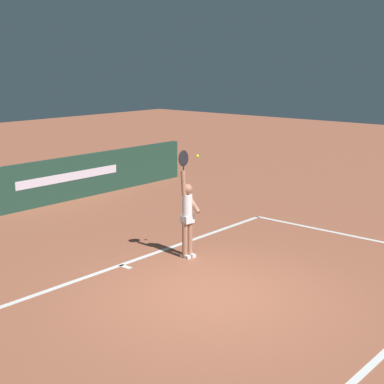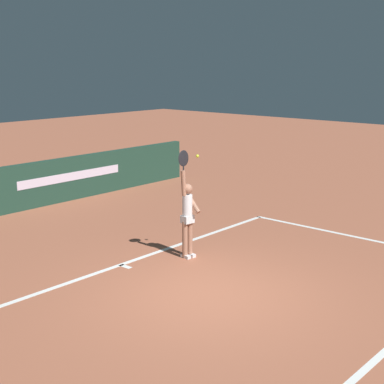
{
  "view_description": "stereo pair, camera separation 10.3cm",
  "coord_description": "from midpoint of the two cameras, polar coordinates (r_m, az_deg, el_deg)",
  "views": [
    {
      "loc": [
        -7.64,
        -6.11,
        4.1
      ],
      "look_at": [
        1.23,
        1.49,
        1.47
      ],
      "focal_mm": 54.15,
      "sensor_mm": 36.0,
      "label": 1
    },
    {
      "loc": [
        -7.57,
        -6.19,
        4.1
      ],
      "look_at": [
        1.23,
        1.49,
        1.47
      ],
      "focal_mm": 54.15,
      "sensor_mm": 36.0,
      "label": 2
    }
  ],
  "objects": [
    {
      "name": "tennis_player",
      "position": [
        12.23,
        -0.71,
        -2.16
      ],
      "size": [
        0.43,
        0.42,
        2.34
      ],
      "color": "#A77158",
      "rests_on": "ground"
    },
    {
      "name": "ground_plane",
      "position": [
        10.6,
        1.52,
        -10.05
      ],
      "size": [
        60.0,
        60.0,
        0.0
      ],
      "primitive_type": "plane",
      "color": "#A45B40"
    },
    {
      "name": "court_lines",
      "position": [
        10.36,
        3.34,
        -10.61
      ],
      "size": [
        10.17,
        5.75,
        0.0
      ],
      "color": "white",
      "rests_on": "ground"
    },
    {
      "name": "tennis_ball",
      "position": [
        11.94,
        0.29,
        3.56
      ],
      "size": [
        0.07,
        0.07,
        0.07
      ],
      "color": "yellow"
    }
  ]
}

